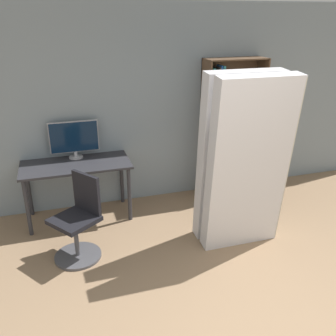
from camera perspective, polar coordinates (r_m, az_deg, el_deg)
The scene contains 7 objects.
wall_back at distance 5.26m, azimuth -1.33°, elevation 9.38°, with size 8.00×0.06×2.70m.
desk at distance 4.94m, azimuth -13.79°, elevation -0.41°, with size 1.37×0.65×0.77m.
monitor at distance 5.02m, azimuth -14.11°, elevation 4.43°, with size 0.63×0.18×0.49m.
office_chair at distance 4.27m, azimuth -13.42°, elevation -8.41°, with size 0.61×0.61×0.95m.
bookshelf at distance 5.53m, azimuth 8.41°, elevation 5.67°, with size 0.87×0.34×1.98m.
mattress_near at distance 4.15m, azimuth 12.22°, elevation 0.21°, with size 0.92×0.38×2.00m.
mattress_far at distance 4.37m, azimuth 10.51°, elevation 1.49°, with size 0.92×0.34×2.00m.
Camera 1 is at (-1.41, -1.65, 2.53)m, focal length 40.00 mm.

